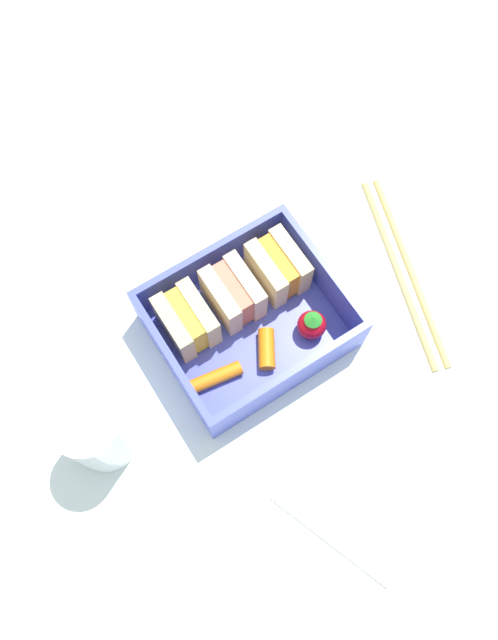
{
  "coord_description": "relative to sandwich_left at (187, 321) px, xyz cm",
  "views": [
    {
      "loc": [
        -10.15,
        -15.87,
        54.25
      ],
      "look_at": [
        0.0,
        0.0,
        2.7
      ],
      "focal_mm": 35.0,
      "sensor_mm": 36.0,
      "label": 1
    }
  ],
  "objects": [
    {
      "name": "ground_plane",
      "position": [
        4.74,
        -2.64,
        -4.41
      ],
      "size": [
        120.0,
        120.0,
        2.0
      ],
      "primitive_type": "cube",
      "color": "white"
    },
    {
      "name": "bento_tray",
      "position": [
        4.74,
        -2.64,
        -2.81
      ],
      "size": [
        16.02,
        13.55,
        1.2
      ],
      "primitive_type": "cube",
      "color": "#4954C6",
      "rests_on": "ground_plane"
    },
    {
      "name": "bento_rim",
      "position": [
        4.74,
        -2.64,
        -0.01
      ],
      "size": [
        16.02,
        13.55,
        4.4
      ],
      "color": "#4954C6",
      "rests_on": "bento_tray"
    },
    {
      "name": "sandwich_left",
      "position": [
        0.0,
        0.0,
        0.0
      ],
      "size": [
        3.88,
        5.29,
        4.41
      ],
      "color": "beige",
      "rests_on": "bento_tray"
    },
    {
      "name": "sandwich_center_left",
      "position": [
        4.74,
        0.0,
        0.0
      ],
      "size": [
        3.88,
        5.29,
        4.41
      ],
      "color": "beige",
      "rests_on": "bento_tray"
    },
    {
      "name": "sandwich_center",
      "position": [
        9.48,
        0.0,
        0.0
      ],
      "size": [
        3.88,
        5.29,
        4.41
      ],
      "color": "beige",
      "rests_on": "bento_tray"
    },
    {
      "name": "carrot_stick_far_left",
      "position": [
        -0.33,
        -5.29,
        -1.57
      ],
      "size": [
        4.79,
        1.99,
        1.26
      ],
      "primitive_type": "cylinder",
      "rotation": [
        1.57,
        0.0,
        1.41
      ],
      "color": "orange",
      "rests_on": "bento_tray"
    },
    {
      "name": "carrot_stick_left",
      "position": [
        5.1,
        -5.53,
        -1.48
      ],
      "size": [
        3.1,
        3.8,
        1.46
      ],
      "primitive_type": "cylinder",
      "rotation": [
        1.57,
        0.0,
        5.73
      ],
      "color": "orange",
      "rests_on": "bento_tray"
    },
    {
      "name": "strawberry_far_left",
      "position": [
        9.19,
        -5.96,
        -0.78
      ],
      "size": [
        2.61,
        2.61,
        3.21
      ],
      "color": "red",
      "rests_on": "bento_tray"
    },
    {
      "name": "chopstick_pair",
      "position": [
        20.43,
        -5.6,
        -3.06
      ],
      "size": [
        8.01,
        19.83,
        0.7
      ],
      "color": "tan",
      "rests_on": "ground_plane"
    },
    {
      "name": "drinking_glass",
      "position": [
        -11.02,
        -4.62,
        0.95
      ],
      "size": [
        5.39,
        5.39,
        8.71
      ],
      "primitive_type": "cylinder",
      "color": "white",
      "rests_on": "ground_plane"
    },
    {
      "name": "folded_napkin",
      "position": [
        5.81,
        -19.54,
        -3.21
      ],
      "size": [
        15.39,
        15.25,
        0.4
      ],
      "primitive_type": "cube",
      "rotation": [
        0.0,
        0.0,
        0.36
      ],
      "color": "white",
      "rests_on": "ground_plane"
    }
  ]
}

